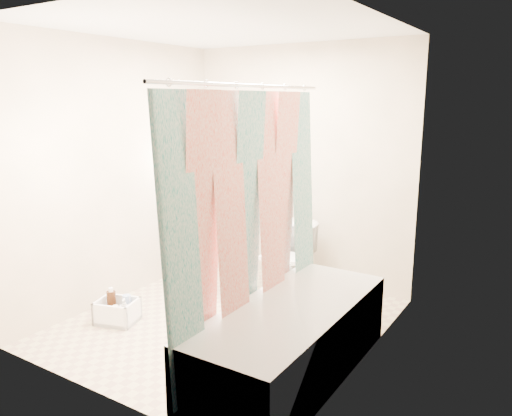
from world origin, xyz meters
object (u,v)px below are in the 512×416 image
Objects in this scene: bathtub at (291,338)px; cleaning_caddy at (118,312)px; toilet at (287,261)px; plumber at (235,214)px.

bathtub is 4.48× the size of cleaning_caddy.
plumber reaches higher than toilet.
toilet is at bearing 79.28° from plumber.
bathtub is at bearing -66.00° from toilet.
toilet is (-0.70, 1.21, 0.08)m from bathtub.
bathtub is 1.11× the size of plumber.
toilet reaches higher than cleaning_caddy.
plumber is at bearing 52.26° from cleaning_caddy.
bathtub is at bearing 20.89° from plumber.
bathtub is 2.50× the size of toilet.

